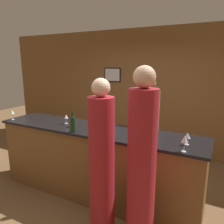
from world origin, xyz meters
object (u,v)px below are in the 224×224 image
Objects in this scene: wine_bottle_0 at (73,124)px; guest_0 at (102,169)px; bartender at (148,137)px; guest_1 at (141,173)px.

guest_0 is at bearing -30.93° from wine_bottle_0.
guest_0 reaches higher than wine_bottle_0.
guest_0 is at bearing 87.69° from bartender.
bartender is 0.89× the size of guest_1.
wine_bottle_0 is at bearing 160.14° from guest_1.
bartender is at bearing 52.43° from wine_bottle_0.
guest_1 reaches higher than guest_0.
wine_bottle_0 is at bearing 149.07° from guest_0.
bartender reaches higher than wine_bottle_0.
guest_1 reaches higher than wine_bottle_0.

